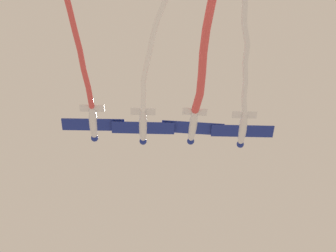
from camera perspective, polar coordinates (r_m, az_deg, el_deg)
The scene contains 8 objects.
airplane_lead at distance 72.50m, azimuth 7.37°, elevation -0.39°, with size 6.02×7.98×1.97m.
smoke_trail_lead at distance 64.63m, azimuth 7.63°, elevation 7.12°, with size 18.84×1.26×1.84m.
airplane_left_wing at distance 72.02m, azimuth 2.46°, elevation -0.07°, with size 6.07×8.00×1.97m.
smoke_trail_left_wing at distance 64.49m, azimuth 3.84°, elevation 9.27°, with size 21.96×4.91×2.13m.
airplane_right_wing at distance 71.62m, azimuth -2.49°, elevation -0.07°, with size 6.02×7.98×1.97m.
smoke_trail_right_wing at distance 63.11m, azimuth -0.84°, elevation 9.64°, with size 22.10×9.13×1.51m.
airplane_slot at distance 72.21m, azimuth -7.41°, elevation 0.25°, with size 6.01×7.97×1.97m.
smoke_trail_slot at distance 66.64m, azimuth -8.77°, elevation 7.39°, with size 15.85×0.87×1.91m.
Camera 1 is at (-47.84, -7.87, 6.00)m, focal length 61.56 mm.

